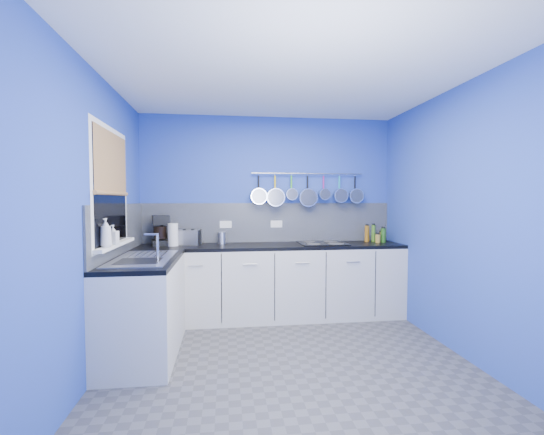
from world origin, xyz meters
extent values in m
cube|color=#47474C|center=(0.00, 0.00, -0.01)|extent=(3.20, 3.00, 0.02)
cube|color=white|center=(0.00, 0.00, 2.51)|extent=(3.20, 3.00, 0.02)
cube|color=#2A45AC|center=(0.00, 1.51, 1.25)|extent=(3.20, 0.02, 2.50)
cube|color=#2A45AC|center=(0.00, -1.51, 1.25)|extent=(3.20, 0.02, 2.50)
cube|color=#2A45AC|center=(-1.61, 0.00, 1.25)|extent=(0.02, 3.00, 2.50)
cube|color=#2A45AC|center=(1.61, 0.00, 1.25)|extent=(0.02, 3.00, 2.50)
cube|color=slate|center=(0.00, 1.49, 1.15)|extent=(3.20, 0.02, 0.50)
cube|color=slate|center=(-1.59, 0.60, 1.15)|extent=(0.02, 1.80, 0.50)
cube|color=beige|center=(0.00, 1.20, 0.43)|extent=(3.20, 0.60, 0.86)
cube|color=black|center=(0.00, 1.20, 0.88)|extent=(3.20, 0.60, 0.04)
cube|color=beige|center=(-1.30, 0.30, 0.43)|extent=(0.60, 1.20, 0.86)
cube|color=black|center=(-1.30, 0.30, 0.88)|extent=(0.60, 1.20, 0.04)
cube|color=white|center=(-1.58, 0.30, 1.55)|extent=(0.01, 1.00, 1.10)
cube|color=black|center=(-1.57, 0.30, 1.55)|extent=(0.01, 0.90, 1.00)
cube|color=olive|center=(-1.56, 0.30, 1.77)|extent=(0.01, 0.90, 0.55)
cube|color=white|center=(-1.55, 0.30, 1.04)|extent=(0.10, 0.98, 0.03)
cube|color=silver|center=(-1.30, 0.30, 0.90)|extent=(0.50, 0.95, 0.01)
cube|color=white|center=(-0.55, 1.48, 1.13)|extent=(0.15, 0.01, 0.09)
cube|color=white|center=(0.10, 1.48, 1.13)|extent=(0.15, 0.01, 0.09)
cylinder|color=silver|center=(0.50, 1.45, 1.78)|extent=(1.45, 0.02, 0.02)
imported|color=white|center=(-1.53, 0.00, 1.17)|extent=(0.10, 0.10, 0.24)
imported|color=white|center=(-1.53, 0.19, 1.14)|extent=(0.09, 0.09, 0.17)
cylinder|color=white|center=(-1.16, 1.20, 1.03)|extent=(0.15, 0.15, 0.27)
cube|color=silver|center=(-0.99, 1.30, 0.99)|extent=(0.31, 0.23, 0.18)
cylinder|color=silver|center=(-0.60, 1.34, 0.97)|extent=(0.12, 0.12, 0.15)
cube|color=black|center=(0.63, 1.19, 0.91)|extent=(0.57, 0.50, 0.01)
cylinder|color=brown|center=(1.44, 1.30, 0.96)|extent=(0.05, 0.05, 0.12)
cylinder|color=#3F721E|center=(1.35, 1.33, 1.01)|extent=(0.05, 0.05, 0.22)
cylinder|color=#8C5914|center=(1.27, 1.34, 1.00)|extent=(0.06, 0.06, 0.21)
cylinder|color=#265919|center=(1.44, 1.23, 0.99)|extent=(0.07, 0.07, 0.18)
cylinder|color=olive|center=(1.36, 1.21, 0.95)|extent=(0.06, 0.06, 0.11)
camera|label=1|loc=(-0.54, -3.11, 1.44)|focal=23.78mm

